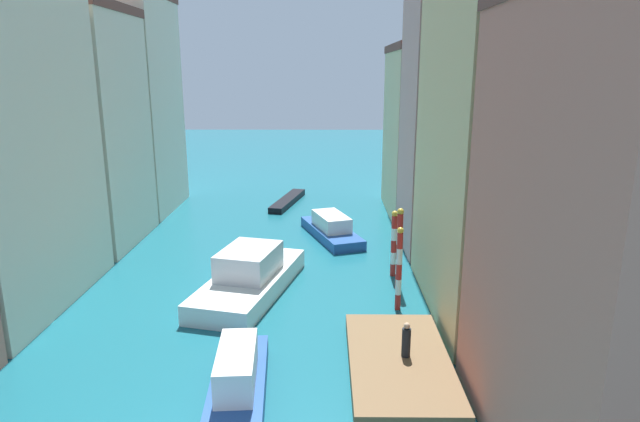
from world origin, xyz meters
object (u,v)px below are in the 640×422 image
waterfront_dock (399,364)px  person_on_dock (406,341)px  mooring_pole_0 (399,268)px  motorboat_1 (237,384)px  mooring_pole_1 (399,248)px  vaporetto_white (250,277)px  motorboat_0 (331,229)px  mooring_pole_2 (394,243)px  gondola_black (288,201)px

waterfront_dock → person_on_dock: size_ratio=5.42×
mooring_pole_0 → motorboat_1: size_ratio=0.60×
mooring_pole_1 → motorboat_1: mooring_pole_1 is taller
motorboat_1 → person_on_dock: bearing=20.3°
vaporetto_white → motorboat_0: size_ratio=1.28×
mooring_pole_0 → mooring_pole_2: bearing=86.2°
waterfront_dock → motorboat_1: size_ratio=1.09×
waterfront_dock → mooring_pole_0: mooring_pole_0 is taller
mooring_pole_2 → mooring_pole_0: bearing=-93.8°
mooring_pole_0 → motorboat_1: 10.89m
motorboat_0 → motorboat_1: size_ratio=1.08×
mooring_pole_1 → mooring_pole_2: mooring_pole_1 is taller
waterfront_dock → gondola_black: waterfront_dock is taller
waterfront_dock → mooring_pole_2: (1.02, 10.76, 1.73)m
gondola_black → motorboat_1: size_ratio=1.11×
person_on_dock → mooring_pole_1: (0.80, 8.64, 1.07)m
mooring_pole_1 → motorboat_0: 10.50m
mooring_pole_0 → gondola_black: bearing=107.4°
mooring_pole_1 → gondola_black: (-7.56, 20.24, -2.12)m
mooring_pole_0 → vaporetto_white: (-7.87, 2.15, -1.33)m
mooring_pole_1 → vaporetto_white: bearing=-175.9°
mooring_pole_2 → motorboat_0: (-3.61, 7.67, -1.38)m
person_on_dock → mooring_pole_2: bearing=85.9°
person_on_dock → waterfront_dock: bearing=-161.6°
person_on_dock → motorboat_1: motorboat_1 is taller
person_on_dock → mooring_pole_1: bearing=84.7°
waterfront_dock → person_on_dock: bearing=18.4°
mooring_pole_2 → vaporetto_white: size_ratio=0.39×
person_on_dock → mooring_pole_2: (0.76, 10.67, 0.74)m
mooring_pole_1 → motorboat_0: mooring_pole_1 is taller
mooring_pole_2 → vaporetto_white: mooring_pole_2 is taller
mooring_pole_1 → motorboat_1: 13.31m
motorboat_1 → mooring_pole_1: bearing=56.6°
mooring_pole_2 → motorboat_1: bearing=-119.0°
vaporetto_white → gondola_black: size_ratio=1.24×
motorboat_0 → mooring_pole_2: bearing=-64.8°
person_on_dock → mooring_pole_2: 10.72m
motorboat_0 → motorboat_1: 21.05m
waterfront_dock → vaporetto_white: size_ratio=0.78×
mooring_pole_1 → vaporetto_white: (-8.23, -0.59, -1.48)m
mooring_pole_1 → mooring_pole_0: bearing=-97.5°
waterfront_dock → person_on_dock: person_on_dock is taller
gondola_black → mooring_pole_2: bearing=-67.6°
mooring_pole_2 → vaporetto_white: bearing=-162.2°
motorboat_1 → waterfront_dock: bearing=20.4°
mooring_pole_2 → mooring_pole_1: bearing=-88.8°
mooring_pole_0 → motorboat_0: size_ratio=0.55×
mooring_pole_1 → motorboat_1: size_ratio=0.63×
vaporetto_white → motorboat_1: (0.96, -10.44, -0.12)m
person_on_dock → vaporetto_white: 10.96m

